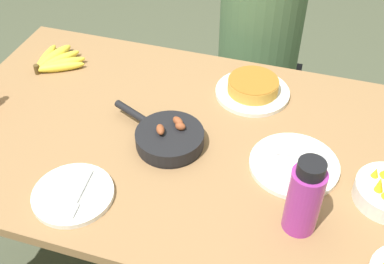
{
  "coord_description": "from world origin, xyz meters",
  "views": [
    {
      "loc": [
        0.33,
        -1.05,
        1.78
      ],
      "look_at": [
        0.0,
        0.0,
        0.79
      ],
      "focal_mm": 45.0,
      "sensor_mm": 36.0,
      "label": 1
    }
  ],
  "objects_px": {
    "banana_bunch": "(55,61)",
    "frittata_plate_center": "(253,88)",
    "person_figure": "(256,76)",
    "empty_plate_near_front": "(294,165)",
    "empty_plate_far_left": "(73,194)",
    "skillet": "(169,138)",
    "water_bottle": "(304,198)"
  },
  "relations": [
    {
      "from": "banana_bunch",
      "to": "frittata_plate_center",
      "type": "distance_m",
      "value": 0.74
    },
    {
      "from": "person_figure",
      "to": "empty_plate_near_front",
      "type": "bearing_deg",
      "value": -72.23
    },
    {
      "from": "banana_bunch",
      "to": "empty_plate_far_left",
      "type": "relative_size",
      "value": 0.89
    },
    {
      "from": "skillet",
      "to": "banana_bunch",
      "type": "bearing_deg",
      "value": -2.36
    },
    {
      "from": "empty_plate_far_left",
      "to": "water_bottle",
      "type": "xyz_separation_m",
      "value": [
        0.6,
        0.09,
        0.1
      ]
    },
    {
      "from": "empty_plate_far_left",
      "to": "water_bottle",
      "type": "relative_size",
      "value": 0.98
    },
    {
      "from": "banana_bunch",
      "to": "person_figure",
      "type": "height_order",
      "value": "person_figure"
    },
    {
      "from": "frittata_plate_center",
      "to": "empty_plate_near_front",
      "type": "relative_size",
      "value": 0.97
    },
    {
      "from": "person_figure",
      "to": "banana_bunch",
      "type": "bearing_deg",
      "value": -141.82
    },
    {
      "from": "empty_plate_far_left",
      "to": "person_figure",
      "type": "distance_m",
      "value": 1.16
    },
    {
      "from": "water_bottle",
      "to": "person_figure",
      "type": "xyz_separation_m",
      "value": [
        -0.29,
        1.0,
        -0.38
      ]
    },
    {
      "from": "skillet",
      "to": "water_bottle",
      "type": "xyz_separation_m",
      "value": [
        0.42,
        -0.19,
        0.08
      ]
    },
    {
      "from": "empty_plate_near_front",
      "to": "empty_plate_far_left",
      "type": "distance_m",
      "value": 0.64
    },
    {
      "from": "banana_bunch",
      "to": "skillet",
      "type": "distance_m",
      "value": 0.61
    },
    {
      "from": "banana_bunch",
      "to": "person_figure",
      "type": "relative_size",
      "value": 0.17
    },
    {
      "from": "frittata_plate_center",
      "to": "empty_plate_near_front",
      "type": "distance_m",
      "value": 0.36
    },
    {
      "from": "person_figure",
      "to": "water_bottle",
      "type": "bearing_deg",
      "value": -73.53
    },
    {
      "from": "banana_bunch",
      "to": "skillet",
      "type": "bearing_deg",
      "value": -27.06
    },
    {
      "from": "frittata_plate_center",
      "to": "person_figure",
      "type": "distance_m",
      "value": 0.57
    },
    {
      "from": "empty_plate_near_front",
      "to": "water_bottle",
      "type": "relative_size",
      "value": 1.14
    },
    {
      "from": "skillet",
      "to": "person_figure",
      "type": "bearing_deg",
      "value": -74.3
    },
    {
      "from": "frittata_plate_center",
      "to": "person_figure",
      "type": "bearing_deg",
      "value": 97.56
    },
    {
      "from": "skillet",
      "to": "water_bottle",
      "type": "height_order",
      "value": "water_bottle"
    },
    {
      "from": "empty_plate_near_front",
      "to": "water_bottle",
      "type": "xyz_separation_m",
      "value": [
        0.04,
        -0.21,
        0.1
      ]
    },
    {
      "from": "skillet",
      "to": "empty_plate_far_left",
      "type": "distance_m",
      "value": 0.33
    },
    {
      "from": "banana_bunch",
      "to": "empty_plate_far_left",
      "type": "height_order",
      "value": "banana_bunch"
    },
    {
      "from": "empty_plate_far_left",
      "to": "person_figure",
      "type": "xyz_separation_m",
      "value": [
        0.31,
        1.09,
        -0.28
      ]
    },
    {
      "from": "skillet",
      "to": "empty_plate_near_front",
      "type": "bearing_deg",
      "value": -152.5
    },
    {
      "from": "banana_bunch",
      "to": "person_figure",
      "type": "distance_m",
      "value": 0.91
    },
    {
      "from": "water_bottle",
      "to": "person_figure",
      "type": "height_order",
      "value": "person_figure"
    },
    {
      "from": "skillet",
      "to": "water_bottle",
      "type": "bearing_deg",
      "value": -179.24
    },
    {
      "from": "skillet",
      "to": "empty_plate_far_left",
      "type": "xyz_separation_m",
      "value": [
        -0.18,
        -0.28,
        -0.02
      ]
    }
  ]
}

